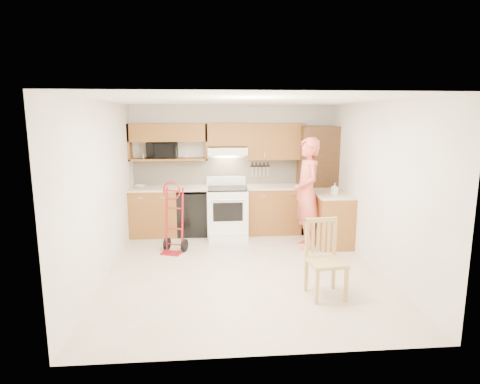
{
  "coord_description": "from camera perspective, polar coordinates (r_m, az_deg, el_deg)",
  "views": [
    {
      "loc": [
        -0.53,
        -5.72,
        2.28
      ],
      "look_at": [
        0.0,
        0.5,
        1.1
      ],
      "focal_mm": 29.92,
      "sensor_mm": 36.0,
      "label": 1
    }
  ],
  "objects": [
    {
      "name": "bowl",
      "position": [
        7.89,
        -14.03,
        0.78
      ],
      "size": [
        0.25,
        0.25,
        0.05
      ],
      "primitive_type": "imported",
      "rotation": [
        0.0,
        0.0,
        -0.24
      ],
      "color": "white",
      "rests_on": "countertop_left"
    },
    {
      "name": "range_hood",
      "position": [
        7.78,
        -1.84,
        5.9
      ],
      "size": [
        0.76,
        0.46,
        0.14
      ],
      "primitive_type": "cube",
      "color": "white",
      "rests_on": "wall_back"
    },
    {
      "name": "wall_left",
      "position": [
        6.0,
        -19.07,
        0.23
      ],
      "size": [
        0.02,
        4.5,
        2.5
      ],
      "primitive_type": "cube",
      "color": "white",
      "rests_on": "ground"
    },
    {
      "name": "lower_cab_left",
      "position": [
        7.95,
        -12.11,
        -2.85
      ],
      "size": [
        0.9,
        0.6,
        0.9
      ],
      "primitive_type": "cube",
      "color": "brown",
      "rests_on": "ground"
    },
    {
      "name": "upper_cab_center",
      "position": [
        7.83,
        -1.88,
        8.2
      ],
      "size": [
        0.76,
        0.33,
        0.44
      ],
      "primitive_type": "cube",
      "color": "brown",
      "rests_on": "wall_back"
    },
    {
      "name": "cab_return_right",
      "position": [
        7.45,
        12.73,
        -3.79
      ],
      "size": [
        0.6,
        1.0,
        0.9
      ],
      "primitive_type": "cube",
      "color": "brown",
      "rests_on": "ground"
    },
    {
      "name": "countertop_right",
      "position": [
        7.91,
        5.11,
        0.75
      ],
      "size": [
        1.14,
        0.63,
        0.04
      ],
      "primitive_type": "cube",
      "color": "beige",
      "rests_on": "lower_cab_right"
    },
    {
      "name": "soap_bottle",
      "position": [
        7.17,
        13.34,
        0.46
      ],
      "size": [
        0.1,
        0.1,
        0.2
      ],
      "primitive_type": "imported",
      "rotation": [
        0.0,
        0.0,
        0.13
      ],
      "color": "white",
      "rests_on": "countertop_return"
    },
    {
      "name": "upper_cab_right",
      "position": [
        7.94,
        5.05,
        7.19
      ],
      "size": [
        1.14,
        0.33,
        0.7
      ],
      "primitive_type": "cube",
      "color": "brown",
      "rests_on": "wall_back"
    },
    {
      "name": "wall_front",
      "position": [
        3.65,
        3.69,
        -5.69
      ],
      "size": [
        4.0,
        0.02,
        2.5
      ],
      "primitive_type": "cube",
      "color": "white",
      "rests_on": "ground"
    },
    {
      "name": "knife_strip",
      "position": [
        8.07,
        2.87,
        3.27
      ],
      "size": [
        0.4,
        0.05,
        0.29
      ],
      "primitive_type": null,
      "color": "black",
      "rests_on": "backsplash"
    },
    {
      "name": "microwave",
      "position": [
        7.88,
        -11.0,
        5.89
      ],
      "size": [
        0.59,
        0.41,
        0.31
      ],
      "primitive_type": "imported",
      "rotation": [
        0.0,
        0.0,
        -0.06
      ],
      "color": "black",
      "rests_on": "upper_shelf_mw"
    },
    {
      "name": "upper_shelf_mw",
      "position": [
        7.88,
        -10.11,
        4.63
      ],
      "size": [
        1.5,
        0.33,
        0.04
      ],
      "primitive_type": "cube",
      "color": "brown",
      "rests_on": "wall_back"
    },
    {
      "name": "pantry_tall",
      "position": [
        8.07,
        10.87,
        1.74
      ],
      "size": [
        0.7,
        0.6,
        2.1
      ],
      "primitive_type": "cube",
      "color": "brown",
      "rests_on": "ground"
    },
    {
      "name": "backsplash",
      "position": [
        8.05,
        -1.05,
        2.98
      ],
      "size": [
        3.92,
        0.03,
        0.55
      ],
      "primitive_type": "cube",
      "color": "beige",
      "rests_on": "wall_back"
    },
    {
      "name": "range",
      "position": [
        7.63,
        -1.84,
        -2.33
      ],
      "size": [
        0.76,
        1.0,
        1.12
      ],
      "primitive_type": null,
      "color": "white",
      "rests_on": "ground"
    },
    {
      "name": "countertop_return",
      "position": [
        7.35,
        12.88,
        -0.24
      ],
      "size": [
        0.63,
        1.0,
        0.04
      ],
      "primitive_type": "cube",
      "color": "beige",
      "rests_on": "cab_return_right"
    },
    {
      "name": "wall_right",
      "position": [
        6.34,
        18.81,
        0.78
      ],
      "size": [
        0.02,
        4.5,
        2.5
      ],
      "primitive_type": "cube",
      "color": "white",
      "rests_on": "ground"
    },
    {
      "name": "floor",
      "position": [
        6.19,
        0.4,
        -11.03
      ],
      "size": [
        4.0,
        4.5,
        0.02
      ],
      "primitive_type": "cube",
      "color": "beige",
      "rests_on": "ground"
    },
    {
      "name": "hand_truck",
      "position": [
        6.84,
        -9.58,
        -4.09
      ],
      "size": [
        0.54,
        0.52,
        1.11
      ],
      "primitive_type": null,
      "rotation": [
        0.0,
        0.0,
        -0.35
      ],
      "color": "maroon",
      "rests_on": "ground"
    },
    {
      "name": "wall_back",
      "position": [
        8.07,
        -1.06,
        3.36
      ],
      "size": [
        4.0,
        0.02,
        2.5
      ],
      "primitive_type": "cube",
      "color": "white",
      "rests_on": "ground"
    },
    {
      "name": "lower_cab_right",
      "position": [
        8.0,
        5.05,
        -2.56
      ],
      "size": [
        1.14,
        0.6,
        0.9
      ],
      "primitive_type": "cube",
      "color": "brown",
      "rests_on": "ground"
    },
    {
      "name": "ceiling",
      "position": [
        5.75,
        0.43,
        12.99
      ],
      "size": [
        4.0,
        4.5,
        0.02
      ],
      "primitive_type": "cube",
      "color": "white",
      "rests_on": "ground"
    },
    {
      "name": "countertop_left",
      "position": [
        7.83,
        -10.07,
        0.52
      ],
      "size": [
        1.5,
        0.63,
        0.04
      ],
      "primitive_type": "cube",
      "color": "beige",
      "rests_on": "lower_cab_left"
    },
    {
      "name": "dining_chair",
      "position": [
        5.26,
        12.21,
        -9.38
      ],
      "size": [
        0.49,
        0.53,
        0.99
      ],
      "primitive_type": null,
      "rotation": [
        0.0,
        0.0,
        0.11
      ],
      "color": "tan",
      "rests_on": "ground"
    },
    {
      "name": "upper_cab_left",
      "position": [
        7.85,
        -10.24,
        8.34
      ],
      "size": [
        1.5,
        0.33,
        0.34
      ],
      "primitive_type": "cube",
      "color": "brown",
      "rests_on": "wall_back"
    },
    {
      "name": "person",
      "position": [
        7.05,
        9.51,
        -0.18
      ],
      "size": [
        0.49,
        0.73,
        1.94
      ],
      "primitive_type": "imported",
      "rotation": [
        0.0,
        0.0,
        -1.53
      ],
      "color": "#DF5E4E",
      "rests_on": "ground"
    },
    {
      "name": "dishwasher",
      "position": [
        7.9,
        -6.7,
        -2.96
      ],
      "size": [
        0.6,
        0.6,
        0.85
      ],
      "primitive_type": "cube",
      "color": "black",
      "rests_on": "ground"
    }
  ]
}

